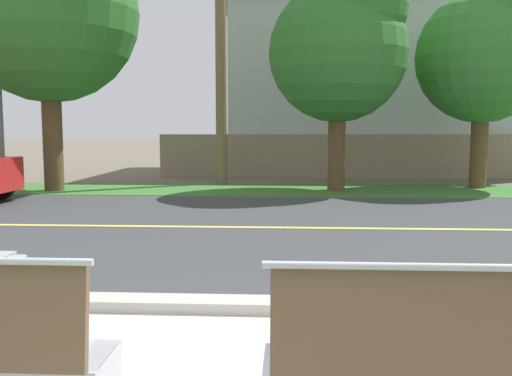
# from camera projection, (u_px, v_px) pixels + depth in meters

# --- Properties ---
(ground_plane) EXTENTS (140.00, 140.00, 0.00)m
(ground_plane) POSITION_uv_depth(u_px,v_px,m) (260.00, 214.00, 10.58)
(ground_plane) COLOR #665B4C
(curb_edge) EXTENTS (44.00, 0.30, 0.11)m
(curb_edge) POSITION_uv_depth(u_px,v_px,m) (228.00, 305.00, 4.96)
(curb_edge) COLOR #ADA89E
(curb_edge) RESTS_ON ground_plane
(street_asphalt) EXTENTS (52.00, 8.00, 0.01)m
(street_asphalt) POSITION_uv_depth(u_px,v_px,m) (255.00, 228.00, 9.09)
(street_asphalt) COLOR #383A3D
(street_asphalt) RESTS_ON ground_plane
(road_centre_line) EXTENTS (48.00, 0.14, 0.01)m
(road_centre_line) POSITION_uv_depth(u_px,v_px,m) (255.00, 227.00, 9.09)
(road_centre_line) COLOR #E0CC4C
(road_centre_line) RESTS_ON ground_plane
(far_verge_grass) EXTENTS (48.00, 2.80, 0.02)m
(far_verge_grass) POSITION_uv_depth(u_px,v_px,m) (267.00, 190.00, 14.56)
(far_verge_grass) COLOR #38702D
(far_verge_grass) RESTS_ON ground_plane
(bench_right) EXTENTS (1.96, 0.48, 1.01)m
(bench_right) POSITION_uv_depth(u_px,v_px,m) (463.00, 367.00, 2.73)
(bench_right) COLOR #9EA0A8
(bench_right) RESTS_ON ground_plane
(shade_tree_left) EXTENTS (3.51, 3.51, 5.78)m
(shade_tree_left) POSITION_uv_depth(u_px,v_px,m) (343.00, 42.00, 14.01)
(shade_tree_left) COLOR brown
(shade_tree_left) RESTS_ON ground_plane
(shade_tree_centre) EXTENTS (3.48, 3.48, 5.74)m
(shade_tree_centre) POSITION_uv_depth(u_px,v_px,m) (488.00, 47.00, 14.60)
(shade_tree_centre) COLOR brown
(shade_tree_centre) RESTS_ON ground_plane
(garden_wall) EXTENTS (13.00, 0.36, 1.40)m
(garden_wall) POSITION_uv_depth(u_px,v_px,m) (358.00, 156.00, 18.22)
(garden_wall) COLOR gray
(garden_wall) RESTS_ON ground_plane
(house_across_street) EXTENTS (11.86, 6.91, 6.56)m
(house_across_street) POSITION_uv_depth(u_px,v_px,m) (382.00, 82.00, 21.05)
(house_across_street) COLOR #B7BCC1
(house_across_street) RESTS_ON ground_plane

